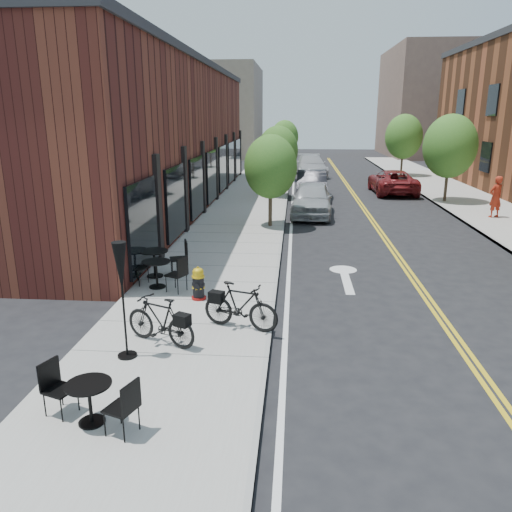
{
  "coord_description": "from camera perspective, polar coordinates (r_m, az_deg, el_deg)",
  "views": [
    {
      "loc": [
        0.45,
        -11.82,
        4.7
      ],
      "look_at": [
        -0.58,
        1.12,
        1.0
      ],
      "focal_mm": 35.0,
      "sensor_mm": 36.0,
      "label": 1
    }
  ],
  "objects": [
    {
      "name": "parked_car_b",
      "position": [
        29.22,
        6.36,
        8.11
      ],
      "size": [
        1.73,
        4.81,
        1.58
      ],
      "primitive_type": "imported",
      "rotation": [
        0.0,
        0.0,
        -0.01
      ],
      "color": "black",
      "rests_on": "ground"
    },
    {
      "name": "bicycle_left",
      "position": [
        10.47,
        -10.9,
        -7.23
      ],
      "size": [
        1.76,
        1.15,
        1.03
      ],
      "primitive_type": "imported",
      "rotation": [
        0.0,
        0.0,
        -1.99
      ],
      "color": "black",
      "rests_on": "sidewalk_near"
    },
    {
      "name": "tree_near_a",
      "position": [
        20.95,
        1.67,
        10.15
      ],
      "size": [
        2.2,
        2.2,
        3.81
      ],
      "color": "#382B1E",
      "rests_on": "sidewalk_near"
    },
    {
      "name": "tree_far_c",
      "position": [
        40.68,
        16.53,
        12.94
      ],
      "size": [
        2.8,
        2.8,
        4.62
      ],
      "color": "#382B1E",
      "rests_on": "sidewalk_far"
    },
    {
      "name": "parked_car_a",
      "position": [
        24.08,
        6.39,
        6.47
      ],
      "size": [
        2.14,
        4.78,
        1.6
      ],
      "primitive_type": "imported",
      "rotation": [
        0.0,
        0.0,
        -0.06
      ],
      "color": "#A1A5A9",
      "rests_on": "ground"
    },
    {
      "name": "bistro_set_c",
      "position": [
        14.78,
        -11.55,
        -0.4
      ],
      "size": [
        1.94,
        1.06,
        1.02
      ],
      "rotation": [
        0.0,
        0.0,
        0.33
      ],
      "color": "black",
      "rests_on": "sidewalk_near"
    },
    {
      "name": "bistro_set_a",
      "position": [
        8.26,
        -18.5,
        -15.06
      ],
      "size": [
        1.66,
        0.95,
        0.88
      ],
      "rotation": [
        0.0,
        0.0,
        -0.36
      ],
      "color": "black",
      "rests_on": "sidewalk_near"
    },
    {
      "name": "tree_near_d",
      "position": [
        44.88,
        3.29,
        13.43
      ],
      "size": [
        2.4,
        2.4,
        4.11
      ],
      "color": "#382B1E",
      "rests_on": "sidewalk_near"
    },
    {
      "name": "bistro_set_b",
      "position": [
        13.84,
        -11.31,
        -1.6
      ],
      "size": [
        1.82,
        1.15,
        0.97
      ],
      "rotation": [
        0.0,
        0.0,
        -0.42
      ],
      "color": "black",
      "rests_on": "sidewalk_near"
    },
    {
      "name": "parked_car_c",
      "position": [
        40.03,
        6.27,
        10.23
      ],
      "size": [
        2.68,
        5.75,
        1.62
      ],
      "primitive_type": "imported",
      "rotation": [
        0.0,
        0.0,
        0.07
      ],
      "color": "#A8A8AC",
      "rests_on": "ground"
    },
    {
      "name": "fire_hydrant",
      "position": [
        12.84,
        -6.6,
        -3.16
      ],
      "size": [
        0.44,
        0.44,
        0.86
      ],
      "rotation": [
        0.0,
        0.0,
        -0.19
      ],
      "color": "maroon",
      "rests_on": "sidewalk_near"
    },
    {
      "name": "bg_building_left",
      "position": [
        60.42,
        -3.63,
        16.14
      ],
      "size": [
        8.0,
        14.0,
        10.0
      ],
      "primitive_type": "cube",
      "color": "#726656",
      "rests_on": "ground"
    },
    {
      "name": "sidewalk_near",
      "position": [
        22.44,
        -1.83,
        3.96
      ],
      "size": [
        4.0,
        70.0,
        0.12
      ],
      "primitive_type": "cube",
      "color": "#9E9B93",
      "rests_on": "ground"
    },
    {
      "name": "ground",
      "position": [
        12.73,
        2.2,
        -5.77
      ],
      "size": [
        120.0,
        120.0,
        0.0
      ],
      "primitive_type": "plane",
      "color": "black",
      "rests_on": "ground"
    },
    {
      "name": "bicycle_right",
      "position": [
        10.99,
        -1.79,
        -5.73
      ],
      "size": [
        1.83,
        1.02,
        1.06
      ],
      "primitive_type": "imported",
      "rotation": [
        0.0,
        0.0,
        1.26
      ],
      "color": "black",
      "rests_on": "sidewalk_near"
    },
    {
      "name": "tree_far_b",
      "position": [
        29.04,
        21.29,
        11.6
      ],
      "size": [
        2.8,
        2.8,
        4.62
      ],
      "color": "#382B1E",
      "rests_on": "sidewalk_far"
    },
    {
      "name": "tree_near_c",
      "position": [
        36.9,
        2.98,
        12.5
      ],
      "size": [
        2.1,
        2.1,
        3.67
      ],
      "color": "#382B1E",
      "rests_on": "sidewalk_near"
    },
    {
      "name": "tree_near_b",
      "position": [
        28.91,
        2.51,
        11.94
      ],
      "size": [
        2.3,
        2.3,
        3.98
      ],
      "color": "#382B1E",
      "rests_on": "sidewalk_near"
    },
    {
      "name": "patio_umbrella",
      "position": [
        9.68,
        -15.15,
        -2.21
      ],
      "size": [
        0.37,
        0.37,
        2.32
      ],
      "color": "black",
      "rests_on": "sidewalk_near"
    },
    {
      "name": "parked_car_far",
      "position": [
        31.97,
        15.33,
        8.19
      ],
      "size": [
        2.48,
        5.25,
        1.45
      ],
      "primitive_type": "imported",
      "rotation": [
        0.0,
        0.0,
        3.16
      ],
      "color": "maroon",
      "rests_on": "ground"
    },
    {
      "name": "bg_building_right",
      "position": [
        63.76,
        19.47,
        16.2
      ],
      "size": [
        10.0,
        16.0,
        12.0
      ],
      "primitive_type": "cube",
      "color": "brown",
      "rests_on": "ground"
    },
    {
      "name": "pedestrian",
      "position": [
        25.44,
        25.71,
        6.12
      ],
      "size": [
        0.82,
        0.7,
        1.89
      ],
      "primitive_type": "imported",
      "rotation": [
        0.0,
        0.0,
        3.57
      ],
      "color": "maroon",
      "rests_on": "sidewalk_far"
    },
    {
      "name": "building_near",
      "position": [
        26.77,
        -10.79,
        13.06
      ],
      "size": [
        5.0,
        28.0,
        7.0
      ],
      "primitive_type": "cube",
      "color": "#3E1714",
      "rests_on": "ground"
    }
  ]
}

